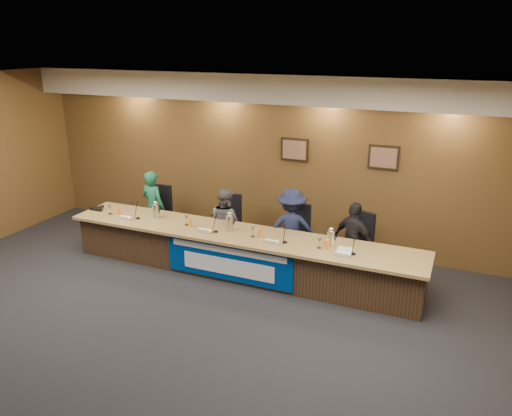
# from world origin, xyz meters

# --- Properties ---
(floor) EXTENTS (10.00, 10.00, 0.00)m
(floor) POSITION_xyz_m (0.00, 0.00, 0.00)
(floor) COLOR black
(floor) RESTS_ON ground
(ceiling) EXTENTS (10.00, 8.00, 0.04)m
(ceiling) POSITION_xyz_m (0.00, 0.00, 3.20)
(ceiling) COLOR silver
(ceiling) RESTS_ON wall_back
(wall_back) EXTENTS (10.00, 0.04, 3.20)m
(wall_back) POSITION_xyz_m (0.00, 4.00, 1.60)
(wall_back) COLOR brown
(wall_back) RESTS_ON floor
(soffit) EXTENTS (10.00, 0.50, 0.50)m
(soffit) POSITION_xyz_m (0.00, 3.75, 2.95)
(soffit) COLOR beige
(soffit) RESTS_ON wall_back
(dais_body) EXTENTS (6.00, 0.80, 0.70)m
(dais_body) POSITION_xyz_m (0.00, 2.40, 0.35)
(dais_body) COLOR #392616
(dais_body) RESTS_ON floor
(dais_top) EXTENTS (6.10, 0.95, 0.05)m
(dais_top) POSITION_xyz_m (0.00, 2.35, 0.72)
(dais_top) COLOR olive
(dais_top) RESTS_ON dais_body
(banner) EXTENTS (2.20, 0.02, 0.65)m
(banner) POSITION_xyz_m (0.00, 1.99, 0.38)
(banner) COLOR navy
(banner) RESTS_ON dais_body
(banner_text_upper) EXTENTS (2.00, 0.01, 0.10)m
(banner_text_upper) POSITION_xyz_m (0.00, 1.97, 0.58)
(banner_text_upper) COLOR silver
(banner_text_upper) RESTS_ON banner
(banner_text_lower) EXTENTS (1.60, 0.01, 0.28)m
(banner_text_lower) POSITION_xyz_m (0.00, 1.97, 0.30)
(banner_text_lower) COLOR silver
(banner_text_lower) RESTS_ON banner
(wall_photo_left) EXTENTS (0.52, 0.04, 0.42)m
(wall_photo_left) POSITION_xyz_m (0.40, 3.97, 1.85)
(wall_photo_left) COLOR black
(wall_photo_left) RESTS_ON wall_back
(wall_photo_right) EXTENTS (0.52, 0.04, 0.42)m
(wall_photo_right) POSITION_xyz_m (2.00, 3.97, 1.85)
(wall_photo_right) COLOR black
(wall_photo_right) RESTS_ON wall_back
(panelist_a) EXTENTS (0.58, 0.43, 1.43)m
(panelist_a) POSITION_xyz_m (-2.08, 2.99, 0.71)
(panelist_a) COLOR #15593F
(panelist_a) RESTS_ON floor
(panelist_b) EXTENTS (0.74, 0.65, 1.26)m
(panelist_b) POSITION_xyz_m (-0.55, 2.99, 0.63)
(panelist_b) COLOR #515156
(panelist_b) RESTS_ON floor
(panelist_c) EXTENTS (1.02, 0.78, 1.40)m
(panelist_c) POSITION_xyz_m (0.70, 2.99, 0.70)
(panelist_c) COLOR #141936
(panelist_c) RESTS_ON floor
(panelist_d) EXTENTS (0.83, 0.61, 1.31)m
(panelist_d) POSITION_xyz_m (1.78, 2.99, 0.65)
(panelist_d) COLOR black
(panelist_d) RESTS_ON floor
(office_chair_a) EXTENTS (0.49, 0.49, 0.08)m
(office_chair_a) POSITION_xyz_m (-2.08, 3.09, 0.48)
(office_chair_a) COLOR black
(office_chair_a) RESTS_ON floor
(office_chair_b) EXTENTS (0.57, 0.57, 0.08)m
(office_chair_b) POSITION_xyz_m (-0.55, 3.09, 0.48)
(office_chair_b) COLOR black
(office_chair_b) RESTS_ON floor
(office_chair_c) EXTENTS (0.57, 0.57, 0.08)m
(office_chair_c) POSITION_xyz_m (0.70, 3.09, 0.48)
(office_chair_c) COLOR black
(office_chair_c) RESTS_ON floor
(office_chair_d) EXTENTS (0.62, 0.62, 0.08)m
(office_chair_d) POSITION_xyz_m (1.78, 3.09, 0.48)
(office_chair_d) COLOR black
(office_chair_d) RESTS_ON floor
(nameplate_a) EXTENTS (0.24, 0.08, 0.10)m
(nameplate_a) POSITION_xyz_m (-2.11, 2.10, 0.80)
(nameplate_a) COLOR white
(nameplate_a) RESTS_ON dais_top
(microphone_a) EXTENTS (0.07, 0.07, 0.02)m
(microphone_a) POSITION_xyz_m (-1.91, 2.26, 0.76)
(microphone_a) COLOR black
(microphone_a) RESTS_ON dais_top
(juice_glass_a) EXTENTS (0.06, 0.06, 0.15)m
(juice_glass_a) POSITION_xyz_m (-2.33, 2.27, 0.82)
(juice_glass_a) COLOR orange
(juice_glass_a) RESTS_ON dais_top
(water_glass_a) EXTENTS (0.08, 0.08, 0.18)m
(water_glass_a) POSITION_xyz_m (-2.51, 2.26, 0.84)
(water_glass_a) COLOR silver
(water_glass_a) RESTS_ON dais_top
(nameplate_b) EXTENTS (0.24, 0.08, 0.10)m
(nameplate_b) POSITION_xyz_m (-0.51, 2.10, 0.80)
(nameplate_b) COLOR white
(nameplate_b) RESTS_ON dais_top
(microphone_b) EXTENTS (0.07, 0.07, 0.02)m
(microphone_b) POSITION_xyz_m (-0.34, 2.23, 0.76)
(microphone_b) COLOR black
(microphone_b) RESTS_ON dais_top
(juice_glass_b) EXTENTS (0.06, 0.06, 0.15)m
(juice_glass_b) POSITION_xyz_m (-0.84, 2.26, 0.82)
(juice_glass_b) COLOR orange
(juice_glass_b) RESTS_ON dais_top
(water_glass_b) EXTENTS (0.08, 0.08, 0.18)m
(water_glass_b) POSITION_xyz_m (-0.95, 2.32, 0.84)
(water_glass_b) COLOR silver
(water_glass_b) RESTS_ON dais_top
(nameplate_c) EXTENTS (0.24, 0.08, 0.10)m
(nameplate_c) POSITION_xyz_m (0.67, 2.11, 0.80)
(nameplate_c) COLOR white
(nameplate_c) RESTS_ON dais_top
(microphone_c) EXTENTS (0.07, 0.07, 0.02)m
(microphone_c) POSITION_xyz_m (0.86, 2.26, 0.76)
(microphone_c) COLOR black
(microphone_c) RESTS_ON dais_top
(juice_glass_c) EXTENTS (0.06, 0.06, 0.15)m
(juice_glass_c) POSITION_xyz_m (0.42, 2.31, 0.82)
(juice_glass_c) COLOR orange
(juice_glass_c) RESTS_ON dais_top
(water_glass_c) EXTENTS (0.08, 0.08, 0.18)m
(water_glass_c) POSITION_xyz_m (0.30, 2.28, 0.84)
(water_glass_c) COLOR silver
(water_glass_c) RESTS_ON dais_top
(nameplate_d) EXTENTS (0.24, 0.08, 0.10)m
(nameplate_d) POSITION_xyz_m (1.81, 2.07, 0.80)
(nameplate_d) COLOR white
(nameplate_d) RESTS_ON dais_top
(microphone_d) EXTENTS (0.07, 0.07, 0.02)m
(microphone_d) POSITION_xyz_m (1.94, 2.23, 0.76)
(microphone_d) COLOR black
(microphone_d) RESTS_ON dais_top
(juice_glass_d) EXTENTS (0.06, 0.06, 0.15)m
(juice_glass_d) POSITION_xyz_m (1.53, 2.28, 0.82)
(juice_glass_d) COLOR orange
(juice_glass_d) RESTS_ON dais_top
(water_glass_d) EXTENTS (0.08, 0.08, 0.18)m
(water_glass_d) POSITION_xyz_m (1.41, 2.26, 0.84)
(water_glass_d) COLOR silver
(water_glass_d) RESTS_ON dais_top
(carafe_left) EXTENTS (0.12, 0.12, 0.26)m
(carafe_left) POSITION_xyz_m (-1.62, 2.41, 0.88)
(carafe_left) COLOR silver
(carafe_left) RESTS_ON dais_top
(carafe_mid) EXTENTS (0.13, 0.13, 0.26)m
(carafe_mid) POSITION_xyz_m (-0.16, 2.40, 0.88)
(carafe_mid) COLOR silver
(carafe_mid) RESTS_ON dais_top
(carafe_right) EXTENTS (0.12, 0.12, 0.25)m
(carafe_right) POSITION_xyz_m (1.55, 2.41, 0.87)
(carafe_right) COLOR silver
(carafe_right) RESTS_ON dais_top
(speakerphone) EXTENTS (0.32, 0.32, 0.05)m
(speakerphone) POSITION_xyz_m (-2.88, 2.37, 0.78)
(speakerphone) COLOR black
(speakerphone) RESTS_ON dais_top
(paper_stack) EXTENTS (0.26, 0.33, 0.01)m
(paper_stack) POSITION_xyz_m (1.79, 2.32, 0.75)
(paper_stack) COLOR white
(paper_stack) RESTS_ON dais_top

